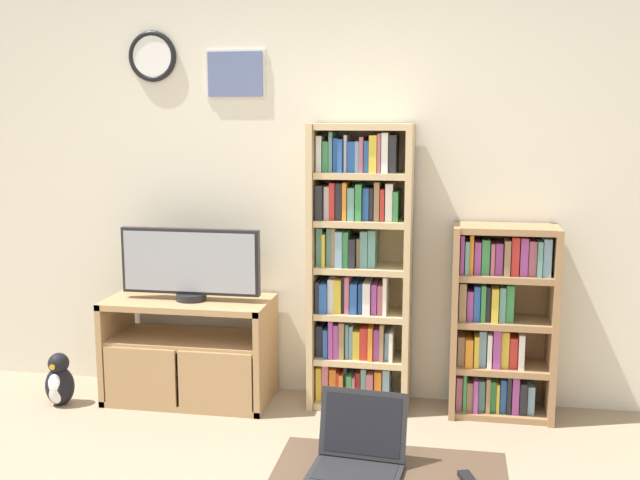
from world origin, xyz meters
name	(u,v)px	position (x,y,z in m)	size (l,w,h in m)	color
wall_back	(319,183)	(-0.01, 2.11, 1.31)	(6.09, 0.09, 2.60)	beige
tv_stand	(189,350)	(-0.74, 1.80, 0.31)	(0.98, 0.47, 0.62)	tan
television	(190,264)	(-0.72, 1.79, 0.84)	(0.84, 0.18, 0.43)	black
bookshelf_tall	(358,269)	(0.26, 1.92, 0.82)	(0.58, 0.31, 1.66)	tan
bookshelf_short	(499,321)	(1.07, 1.92, 0.55)	(0.58, 0.31, 1.10)	#9E754C
laptop	(358,453)	(0.47, 0.29, 0.46)	(0.36, 0.33, 0.28)	#232326
penguin_figurine	(59,382)	(-1.48, 1.58, 0.15)	(0.17, 0.15, 0.32)	black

